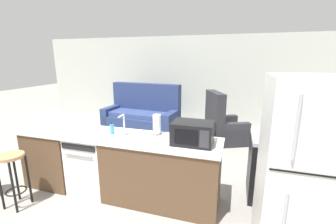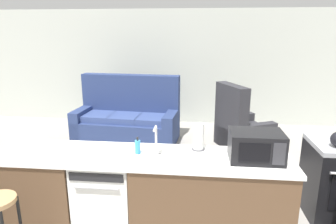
{
  "view_description": "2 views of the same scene",
  "coord_description": "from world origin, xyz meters",
  "px_view_note": "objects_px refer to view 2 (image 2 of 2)",
  "views": [
    {
      "loc": [
        1.73,
        -2.62,
        1.94
      ],
      "look_at": [
        0.73,
        0.63,
        1.13
      ],
      "focal_mm": 24.0,
      "sensor_mm": 36.0,
      "label": 1
    },
    {
      "loc": [
        0.68,
        -2.75,
        2.09
      ],
      "look_at": [
        0.32,
        0.78,
        1.14
      ],
      "focal_mm": 32.0,
      "sensor_mm": 36.0,
      "label": 2
    }
  ],
  "objects_px": {
    "paper_towel_roll": "(198,137)",
    "microwave": "(256,146)",
    "dishwasher": "(107,195)",
    "armchair": "(240,130)",
    "couch": "(128,120)",
    "soap_bottle": "(138,147)"
  },
  "relations": [
    {
      "from": "soap_bottle",
      "to": "microwave",
      "type": "bearing_deg",
      "value": -1.53
    },
    {
      "from": "couch",
      "to": "paper_towel_roll",
      "type": "bearing_deg",
      "value": -62.55
    },
    {
      "from": "dishwasher",
      "to": "microwave",
      "type": "relative_size",
      "value": 1.68
    },
    {
      "from": "dishwasher",
      "to": "couch",
      "type": "relative_size",
      "value": 0.41
    },
    {
      "from": "microwave",
      "to": "couch",
      "type": "xyz_separation_m",
      "value": [
        -1.95,
        2.9,
        -0.65
      ]
    },
    {
      "from": "microwave",
      "to": "paper_towel_roll",
      "type": "relative_size",
      "value": 1.77
    },
    {
      "from": "microwave",
      "to": "couch",
      "type": "distance_m",
      "value": 3.55
    },
    {
      "from": "soap_bottle",
      "to": "armchair",
      "type": "distance_m",
      "value": 2.98
    },
    {
      "from": "soap_bottle",
      "to": "couch",
      "type": "xyz_separation_m",
      "value": [
        -0.79,
        2.87,
        -0.58
      ]
    },
    {
      "from": "dishwasher",
      "to": "paper_towel_roll",
      "type": "relative_size",
      "value": 2.98
    },
    {
      "from": "dishwasher",
      "to": "armchair",
      "type": "xyz_separation_m",
      "value": [
        1.71,
        2.6,
        -0.07
      ]
    },
    {
      "from": "dishwasher",
      "to": "soap_bottle",
      "type": "height_order",
      "value": "soap_bottle"
    },
    {
      "from": "soap_bottle",
      "to": "couch",
      "type": "bearing_deg",
      "value": 105.42
    },
    {
      "from": "dishwasher",
      "to": "armchair",
      "type": "height_order",
      "value": "armchair"
    },
    {
      "from": "couch",
      "to": "armchair",
      "type": "height_order",
      "value": "couch"
    },
    {
      "from": "dishwasher",
      "to": "soap_bottle",
      "type": "distance_m",
      "value": 0.65
    },
    {
      "from": "dishwasher",
      "to": "microwave",
      "type": "bearing_deg",
      "value": -0.05
    },
    {
      "from": "paper_towel_roll",
      "to": "microwave",
      "type": "bearing_deg",
      "value": -20.53
    },
    {
      "from": "soap_bottle",
      "to": "couch",
      "type": "distance_m",
      "value": 3.03
    },
    {
      "from": "paper_towel_roll",
      "to": "couch",
      "type": "relative_size",
      "value": 0.14
    },
    {
      "from": "dishwasher",
      "to": "couch",
      "type": "height_order",
      "value": "couch"
    },
    {
      "from": "dishwasher",
      "to": "microwave",
      "type": "distance_m",
      "value": 1.62
    }
  ]
}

